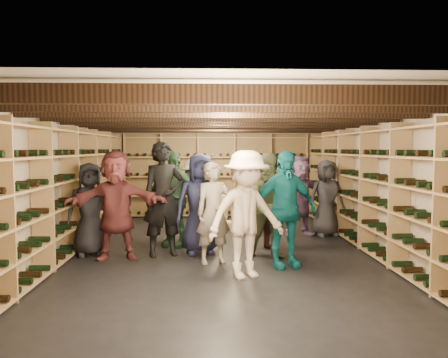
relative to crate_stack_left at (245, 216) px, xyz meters
The scene contains 23 objects.
ground 1.76m from the crate_stack_left, 109.14° to the right, with size 8.00×8.00×0.00m, color black.
walls 1.93m from the crate_stack_left, 109.14° to the right, with size 5.52×8.02×2.40m.
ceiling 2.69m from the crate_stack_left, 109.14° to the right, with size 5.50×8.00×0.01m, color beige.
ceiling_joists 2.58m from the crate_stack_left, 109.14° to the right, with size 5.40×7.12×0.18m.
wine_rack_left 3.61m from the crate_stack_left, 152.56° to the right, with size 0.32×7.50×2.15m.
wine_rack_right 2.69m from the crate_stack_left, 39.07° to the right, with size 0.32×7.50×2.15m.
wine_rack_back 2.39m from the crate_stack_left, 104.39° to the left, with size 4.70×0.30×2.15m.
crate_stack_left is the anchor object (origin of this frame).
crate_stack_right 1.20m from the crate_stack_left, 119.19° to the left, with size 0.52×0.36×0.68m.
crate_loose 0.53m from the crate_stack_left, 124.66° to the left, with size 0.50×0.33×0.17m, color tan.
person_0 3.35m from the crate_stack_left, 145.83° to the right, with size 0.75×0.49×1.54m, color black.
person_1 2.54m from the crate_stack_left, 127.89° to the right, with size 0.69×0.45×1.89m, color black.
person_2 2.24m from the crate_stack_left, 84.13° to the right, with size 0.82×0.64×1.69m, color #596541.
person_3 3.27m from the crate_stack_left, 94.80° to the right, with size 1.13×0.65×1.75m, color beige.
person_4 2.78m from the crate_stack_left, 82.74° to the right, with size 1.02×0.43×1.74m, color #116F77.
person_5 3.14m from the crate_stack_left, 136.81° to the right, with size 1.63×0.52×1.75m, color brown.
person_6 2.09m from the crate_stack_left, 117.01° to the right, with size 0.83×0.54×1.69m, color #1E2141.
person_7 2.59m from the crate_stack_left, 105.93° to the right, with size 0.57×0.37×1.56m, color gray.
person_8 1.70m from the crate_stack_left, 81.87° to the right, with size 0.76×0.59×1.57m, color #4B281E.
person_9 1.20m from the crate_stack_left, 158.93° to the right, with size 1.02×0.58×1.57m, color beige.
person_10 1.97m from the crate_stack_left, 138.25° to the right, with size 1.01×0.42×1.72m, color #234328.
person_11 1.23m from the crate_stack_left, 19.21° to the right, with size 1.53×0.49×1.65m, color #8A669B.
person_12 1.72m from the crate_stack_left, 14.53° to the right, with size 0.76×0.49×1.55m, color #2F2F34.
Camera 1 is at (-0.23, -7.49, 1.77)m, focal length 35.00 mm.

